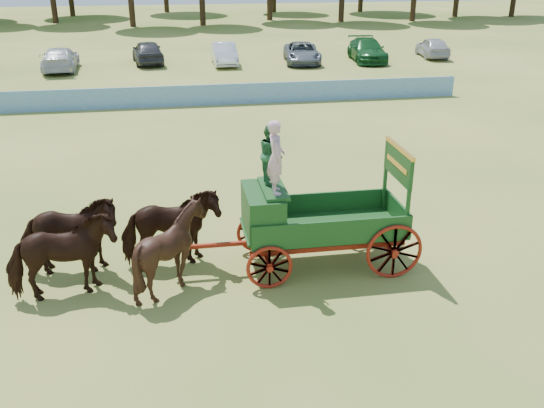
{
  "coord_description": "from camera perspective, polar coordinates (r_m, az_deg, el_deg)",
  "views": [
    {
      "loc": [
        -3.04,
        -12.43,
        7.3
      ],
      "look_at": [
        -0.67,
        1.63,
        1.3
      ],
      "focal_mm": 40.0,
      "sensor_mm": 36.0,
      "label": 1
    }
  ],
  "objects": [
    {
      "name": "ground",
      "position": [
        14.73,
        3.64,
        -6.94
      ],
      "size": [
        160.0,
        160.0,
        0.0
      ],
      "primitive_type": "plane",
      "color": "#A7974B",
      "rests_on": "ground"
    },
    {
      "name": "horse_lead_left",
      "position": [
        14.25,
        -19.16,
        -4.76
      ],
      "size": [
        2.56,
        1.57,
        2.02
      ],
      "primitive_type": "imported",
      "rotation": [
        0.0,
        0.0,
        1.78
      ],
      "color": "black",
      "rests_on": "ground"
    },
    {
      "name": "horse_lead_right",
      "position": [
        15.23,
        -18.58,
        -2.87
      ],
      "size": [
        2.39,
        1.09,
        2.02
      ],
      "primitive_type": "imported",
      "rotation": [
        0.0,
        0.0,
        1.57
      ],
      "color": "black",
      "rests_on": "ground"
    },
    {
      "name": "horse_wheel_left",
      "position": [
        14.01,
        -9.45,
        -4.2
      ],
      "size": [
        1.9,
        1.71,
        2.02
      ],
      "primitive_type": "imported",
      "rotation": [
        0.0,
        0.0,
        1.61
      ],
      "color": "black",
      "rests_on": "ground"
    },
    {
      "name": "horse_wheel_right",
      "position": [
        15.0,
        -9.52,
        -2.32
      ],
      "size": [
        2.49,
        1.33,
        2.02
      ],
      "primitive_type": "imported",
      "rotation": [
        0.0,
        0.0,
        1.67
      ],
      "color": "black",
      "rests_on": "ground"
    },
    {
      "name": "farm_dray",
      "position": [
        14.52,
        2.13,
        -0.27
      ],
      "size": [
        5.99,
        2.0,
        3.85
      ],
      "color": "#9A220F",
      "rests_on": "ground"
    },
    {
      "name": "sponsor_banner",
      "position": [
        31.24,
        -5.69,
        10.18
      ],
      "size": [
        26.0,
        0.08,
        1.05
      ],
      "primitive_type": "cube",
      "color": "#1E63A6",
      "rests_on": "ground"
    },
    {
      "name": "parked_cars",
      "position": [
        42.72,
        -12.46,
        13.48
      ],
      "size": [
        44.29,
        6.73,
        1.64
      ],
      "color": "silver",
      "rests_on": "ground"
    }
  ]
}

